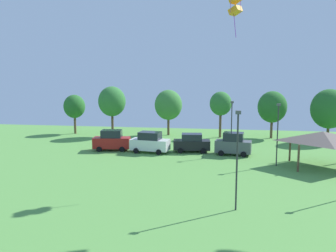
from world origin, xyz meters
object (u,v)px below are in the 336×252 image
at_px(parked_car_third_from_left, 192,143).
at_px(treeline_tree_0, 74,107).
at_px(kite_flying_2, 235,5).
at_px(parked_car_leftmost, 112,140).
at_px(parked_car_second_from_left, 150,142).
at_px(light_post_0, 278,131).
at_px(treeline_tree_3, 221,104).
at_px(treeline_tree_5, 329,109).
at_px(park_pavilion, 323,137).
at_px(light_post_1, 237,155).
at_px(treeline_tree_1, 112,102).
at_px(light_post_2, 232,125).
at_px(treeline_tree_2, 168,105).
at_px(parked_car_rightmost_in_row, 233,144).
at_px(treeline_tree_4, 272,107).

relative_size(parked_car_third_from_left, treeline_tree_0, 0.73).
xyz_separation_m(kite_flying_2, parked_car_leftmost, (-14.17, 9.70, -13.66)).
bearing_deg(parked_car_second_from_left, parked_car_third_from_left, 20.47).
height_order(light_post_0, treeline_tree_3, treeline_tree_3).
distance_m(kite_flying_2, treeline_tree_0, 33.62).
bearing_deg(treeline_tree_5, park_pavilion, -107.23).
bearing_deg(parked_car_third_from_left, light_post_1, -81.70).
xyz_separation_m(light_post_1, treeline_tree_3, (-1.36, 29.04, 1.19)).
bearing_deg(treeline_tree_5, parked_car_second_from_left, -155.53).
height_order(light_post_0, treeline_tree_0, light_post_0).
xyz_separation_m(parked_car_leftmost, light_post_1, (14.32, -17.54, 2.56)).
bearing_deg(kite_flying_2, parked_car_third_from_left, 113.37).
bearing_deg(light_post_1, treeline_tree_1, 122.36).
distance_m(parked_car_second_from_left, treeline_tree_0, 19.07).
bearing_deg(light_post_0, light_post_1, -109.03).
bearing_deg(park_pavilion, treeline_tree_3, 122.29).
distance_m(treeline_tree_0, treeline_tree_3, 22.65).
bearing_deg(treeline_tree_0, light_post_1, -50.43).
relative_size(parked_car_third_from_left, treeline_tree_3, 0.66).
relative_size(parked_car_third_from_left, light_post_2, 0.72).
distance_m(light_post_0, treeline_tree_3, 17.21).
xyz_separation_m(parked_car_third_from_left, treeline_tree_0, (-19.39, 10.88, 3.18)).
distance_m(light_post_2, treeline_tree_2, 15.84).
height_order(light_post_2, treeline_tree_1, treeline_tree_1).
xyz_separation_m(light_post_1, treeline_tree_0, (-24.00, 29.04, 0.49)).
height_order(light_post_1, treeline_tree_1, treeline_tree_1).
height_order(parked_car_rightmost_in_row, treeline_tree_5, treeline_tree_5).
bearing_deg(kite_flying_2, light_post_2, 89.10).
height_order(treeline_tree_2, treeline_tree_4, treeline_tree_2).
bearing_deg(parked_car_third_from_left, parked_car_rightmost_in_row, -16.51).
bearing_deg(treeline_tree_5, parked_car_rightmost_in_row, -142.00).
relative_size(parked_car_rightmost_in_row, treeline_tree_3, 0.63).
xyz_separation_m(light_post_2, treeline_tree_0, (-23.99, 11.93, 0.77)).
height_order(parked_car_second_from_left, treeline_tree_5, treeline_tree_5).
height_order(kite_flying_2, light_post_0, kite_flying_2).
bearing_deg(treeline_tree_3, parked_car_rightmost_in_row, -82.21).
height_order(parked_car_second_from_left, light_post_2, light_post_2).
height_order(parked_car_leftmost, treeline_tree_1, treeline_tree_1).
xyz_separation_m(kite_flying_2, treeline_tree_4, (6.18, 21.63, -10.32)).
distance_m(parked_car_leftmost, light_post_2, 14.50).
relative_size(park_pavilion, treeline_tree_3, 1.01).
xyz_separation_m(parked_car_rightmost_in_row, light_post_1, (-0.25, -17.25, 2.52)).
relative_size(parked_car_second_from_left, treeline_tree_0, 0.77).
bearing_deg(treeline_tree_1, parked_car_leftmost, -72.91).
xyz_separation_m(treeline_tree_1, treeline_tree_2, (8.09, 2.57, -0.62)).
height_order(kite_flying_2, parked_car_rightmost_in_row, kite_flying_2).
height_order(kite_flying_2, treeline_tree_5, kite_flying_2).
height_order(kite_flying_2, park_pavilion, kite_flying_2).
relative_size(kite_flying_2, treeline_tree_3, 0.53).
xyz_separation_m(parked_car_leftmost, parked_car_rightmost_in_row, (14.57, -0.30, 0.04)).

